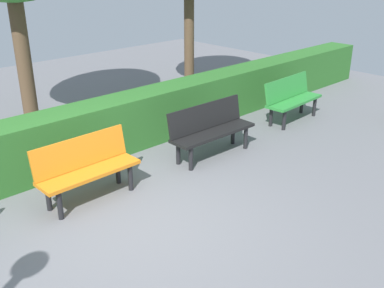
{
  "coord_description": "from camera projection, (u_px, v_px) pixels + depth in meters",
  "views": [
    {
      "loc": [
        2.76,
        3.99,
        3.1
      ],
      "look_at": [
        -1.41,
        -0.4,
        0.55
      ],
      "focal_mm": 42.17,
      "sensor_mm": 36.0,
      "label": 1
    }
  ],
  "objects": [
    {
      "name": "ground_plane",
      "position": [
        132.0,
        224.0,
        5.62
      ],
      "size": [
        18.95,
        18.95,
        0.0
      ],
      "primitive_type": "plane",
      "color": "slate"
    },
    {
      "name": "bench_green",
      "position": [
        291.0,
        97.0,
        8.96
      ],
      "size": [
        1.45,
        0.52,
        0.86
      ],
      "rotation": [
        0.0,
        0.0,
        0.04
      ],
      "color": "#2D8C38",
      "rests_on": "ground_plane"
    },
    {
      "name": "bench_black",
      "position": [
        210.0,
        128.0,
        7.38
      ],
      "size": [
        1.58,
        0.49,
        0.86
      ],
      "rotation": [
        0.0,
        0.0,
        -0.02
      ],
      "color": "black",
      "rests_on": "ground_plane"
    },
    {
      "name": "bench_orange",
      "position": [
        86.0,
        166.0,
        6.04
      ],
      "size": [
        1.4,
        0.47,
        0.86
      ],
      "rotation": [
        0.0,
        0.0,
        0.01
      ],
      "color": "orange",
      "rests_on": "ground_plane"
    },
    {
      "name": "hedge_row",
      "position": [
        109.0,
        127.0,
        7.47
      ],
      "size": [
        14.95,
        0.64,
        0.9
      ],
      "primitive_type": "cube",
      "color": "#2D6B28",
      "rests_on": "ground_plane"
    }
  ]
}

